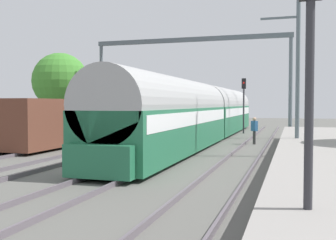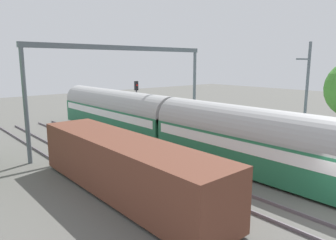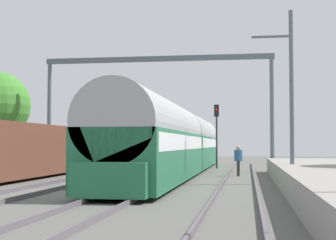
{
  "view_description": "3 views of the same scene",
  "coord_description": "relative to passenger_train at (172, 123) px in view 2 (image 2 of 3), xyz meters",
  "views": [
    {
      "loc": [
        7.95,
        -15.05,
        2.59
      ],
      "look_at": [
        1.91,
        4.51,
        1.77
      ],
      "focal_mm": 43.46,
      "sensor_mm": 36.0,
      "label": 1
    },
    {
      "loc": [
        -13.8,
        -4.43,
        6.59
      ],
      "look_at": [
        1.99,
        13.75,
        2.11
      ],
      "focal_mm": 33.26,
      "sensor_mm": 36.0,
      "label": 2
    },
    {
      "loc": [
        6.13,
        -18.72,
        1.81
      ],
      "look_at": [
        0.96,
        15.22,
        3.4
      ],
      "focal_mm": 55.94,
      "sensor_mm": 36.0,
      "label": 3
    }
  ],
  "objects": [
    {
      "name": "track_west",
      "position": [
        -3.83,
        -13.23,
        -1.89
      ],
      "size": [
        1.51,
        60.0,
        0.16
      ],
      "color": "#615860",
      "rests_on": "ground"
    },
    {
      "name": "passenger_train",
      "position": [
        0.0,
        0.0,
        0.0
      ],
      "size": [
        2.93,
        32.85,
        3.82
      ],
      "color": "#236B47",
      "rests_on": "ground"
    },
    {
      "name": "freight_car",
      "position": [
        -7.65,
        -5.02,
        -0.5
      ],
      "size": [
        2.8,
        13.0,
        2.7
      ],
      "color": "brown",
      "rests_on": "ground"
    },
    {
      "name": "person_crossing",
      "position": [
        3.68,
        -1.98,
        -0.94
      ],
      "size": [
        0.46,
        0.45,
        1.73
      ],
      "rotation": [
        0.0,
        0.0,
        2.4
      ],
      "color": "#333333",
      "rests_on": "ground"
    },
    {
      "name": "railway_signal_far",
      "position": [
        1.92,
        7.36,
        1.11
      ],
      "size": [
        0.36,
        0.3,
        4.78
      ],
      "color": "#2D2D33",
      "rests_on": "ground"
    },
    {
      "name": "catenary_gantry",
      "position": [
        -1.91,
        3.26,
        3.89
      ],
      "size": [
        15.88,
        0.28,
        7.86
      ],
      "color": "slate",
      "rests_on": "ground"
    },
    {
      "name": "catenary_pole_east_mid",
      "position": [
        6.18,
        -7.45,
        2.18
      ],
      "size": [
        1.9,
        0.2,
        8.0
      ],
      "color": "slate",
      "rests_on": "ground"
    }
  ]
}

